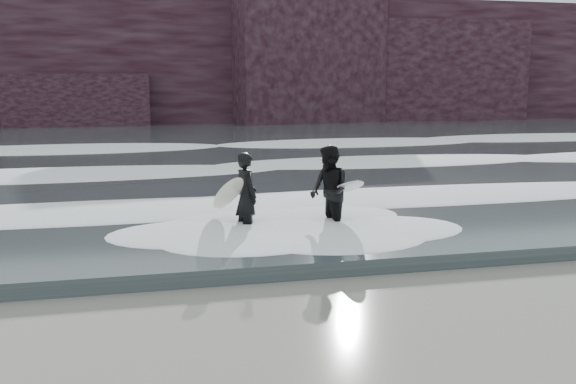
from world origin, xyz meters
The scene contains 8 objects.
ground centered at (0.00, 0.00, 0.00)m, with size 120.00×120.00×0.00m, color #856546.
sea centered at (0.00, 29.00, 0.15)m, with size 90.00×52.00×0.30m, color #333D40.
headland centered at (0.00, 46.00, 5.00)m, with size 70.00×9.00×10.00m, color black.
foam_near centered at (0.00, 9.00, 0.40)m, with size 60.00×3.20×0.20m, color white.
foam_mid centered at (0.00, 16.00, 0.42)m, with size 60.00×4.00×0.24m, color white.
foam_far centered at (0.00, 25.00, 0.45)m, with size 60.00×4.80×0.30m, color white.
surfer_left centered at (-1.87, 6.33, 0.94)m, with size 1.08×1.76×1.88m.
surfer_right centered at (0.01, 6.03, 1.01)m, with size 1.25×2.04×2.01m.
Camera 1 is at (-4.10, -7.17, 3.33)m, focal length 40.00 mm.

